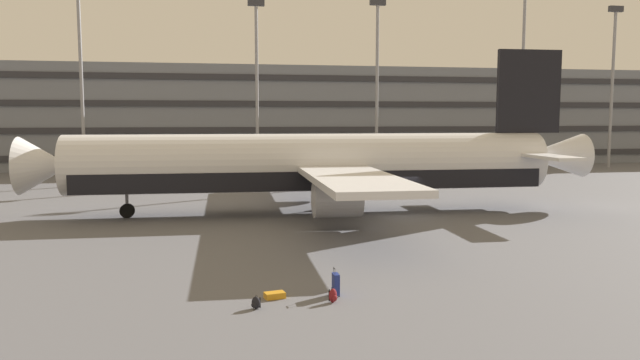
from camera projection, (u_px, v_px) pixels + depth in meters
name	position (u px, v px, depth m)	size (l,w,h in m)	color
ground_plane	(397.00, 215.00, 39.42)	(600.00, 600.00, 0.00)	#5B5B60
terminal_structure	(292.00, 117.00, 85.28)	(134.80, 22.22, 12.52)	slate
airliner	(319.00, 165.00, 39.77)	(37.06, 29.83, 10.81)	silver
light_mast_left	(80.00, 57.00, 63.26)	(1.80, 0.50, 21.45)	gray
light_mast_center_left	(257.00, 72.00, 66.80)	(1.80, 0.50, 18.92)	gray
light_mast_center_right	(377.00, 72.00, 69.32)	(1.80, 0.50, 19.45)	gray
light_mast_right	(523.00, 45.00, 72.32)	(1.80, 0.50, 26.05)	gray
light_mast_far_right	(613.00, 74.00, 74.91)	(1.80, 0.50, 19.66)	gray
suitcase_purple	(275.00, 295.00, 21.35)	(0.78, 0.54, 0.22)	orange
suitcase_large	(336.00, 284.00, 21.63)	(0.21, 0.45, 1.00)	navy
backpack_upright	(256.00, 303.00, 20.15)	(0.39, 0.39, 0.46)	black
backpack_silver	(333.00, 296.00, 20.83)	(0.37, 0.35, 0.54)	maroon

